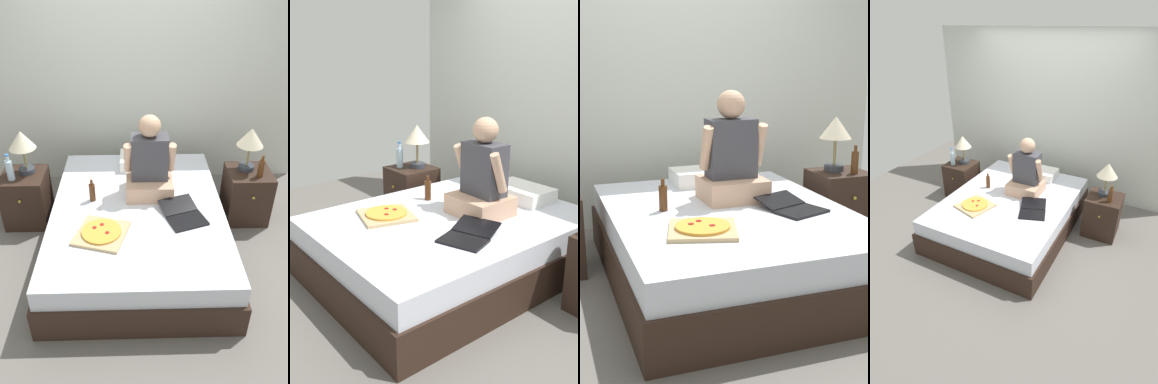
{
  "view_description": "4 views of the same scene",
  "coord_description": "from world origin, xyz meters",
  "views": [
    {
      "loc": [
        -0.02,
        -2.81,
        2.47
      ],
      "look_at": [
        0.05,
        -0.21,
        0.77
      ],
      "focal_mm": 35.0,
      "sensor_mm": 36.0,
      "label": 1
    },
    {
      "loc": [
        2.4,
        -2.09,
        1.73
      ],
      "look_at": [
        -0.05,
        -0.12,
        0.69
      ],
      "focal_mm": 40.0,
      "sensor_mm": 36.0,
      "label": 2
    },
    {
      "loc": [
        -1.2,
        -3.27,
        1.49
      ],
      "look_at": [
        -0.1,
        -0.21,
        0.66
      ],
      "focal_mm": 50.0,
      "sensor_mm": 36.0,
      "label": 3
    },
    {
      "loc": [
        1.63,
        -3.06,
        2.55
      ],
      "look_at": [
        0.1,
        -0.1,
        0.65
      ],
      "focal_mm": 28.0,
      "sensor_mm": 36.0,
      "label": 4
    }
  ],
  "objects": [
    {
      "name": "beer_bottle_on_bed",
      "position": [
        -0.42,
        0.11,
        0.57
      ],
      "size": [
        0.06,
        0.06,
        0.22
      ],
      "color": "#4C2811",
      "rests_on": "bed"
    },
    {
      "name": "ground_plane",
      "position": [
        0.0,
        0.0,
        0.0
      ],
      "size": [
        5.95,
        5.95,
        0.0
      ],
      "primitive_type": "plane",
      "color": "#66605B"
    },
    {
      "name": "pizza_box",
      "position": [
        -0.3,
        -0.4,
        0.5
      ],
      "size": [
        0.5,
        0.5,
        0.04
      ],
      "color": "tan",
      "rests_on": "bed"
    },
    {
      "name": "lamp_on_left_nightstand",
      "position": [
        -1.11,
        0.51,
        0.89
      ],
      "size": [
        0.26,
        0.26,
        0.45
      ],
      "color": "#333842",
      "rests_on": "nightstand_left"
    },
    {
      "name": "water_bottle",
      "position": [
        -1.23,
        0.37,
        0.67
      ],
      "size": [
        0.07,
        0.07,
        0.28
      ],
      "color": "silver",
      "rests_on": "nightstand_left"
    },
    {
      "name": "pillow",
      "position": [
        0.08,
        0.78,
        0.54
      ],
      "size": [
        0.52,
        0.34,
        0.12
      ],
      "primitive_type": "cube",
      "color": "white",
      "rests_on": "bed"
    },
    {
      "name": "bed",
      "position": [
        0.0,
        0.0,
        0.24
      ],
      "size": [
        1.61,
        2.12,
        0.48
      ],
      "color": "black",
      "rests_on": "ground"
    },
    {
      "name": "person_seated",
      "position": [
        0.12,
        0.24,
        0.77
      ],
      "size": [
        0.47,
        0.4,
        0.78
      ],
      "color": "tan",
      "rests_on": "bed"
    },
    {
      "name": "laptop",
      "position": [
        0.41,
        -0.18,
        0.5
      ],
      "size": [
        0.44,
        0.5,
        0.07
      ],
      "color": "black",
      "rests_on": "bed"
    },
    {
      "name": "wall_back",
      "position": [
        0.0,
        1.42,
        1.25
      ],
      "size": [
        3.95,
        0.12,
        2.5
      ],
      "primitive_type": "cube",
      "color": "silver",
      "rests_on": "ground"
    },
    {
      "name": "beer_bottle",
      "position": [
        1.22,
        0.36,
        0.66
      ],
      "size": [
        0.06,
        0.06,
        0.23
      ],
      "color": "#512D14",
      "rests_on": "nightstand_right"
    },
    {
      "name": "nightstand_left",
      "position": [
        -1.15,
        0.46,
        0.28
      ],
      "size": [
        0.44,
        0.47,
        0.56
      ],
      "color": "black",
      "rests_on": "ground"
    },
    {
      "name": "lamp_on_right_nightstand",
      "position": [
        1.12,
        0.51,
        0.89
      ],
      "size": [
        0.26,
        0.26,
        0.45
      ],
      "color": "#333842",
      "rests_on": "nightstand_right"
    },
    {
      "name": "nightstand_right",
      "position": [
        1.15,
        0.46,
        0.28
      ],
      "size": [
        0.44,
        0.47,
        0.56
      ],
      "color": "black",
      "rests_on": "ground"
    }
  ]
}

